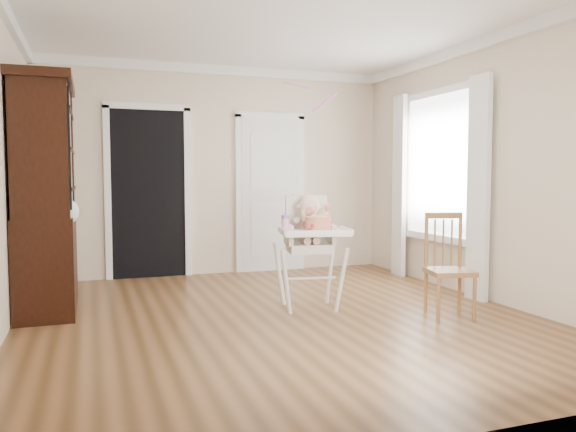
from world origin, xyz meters
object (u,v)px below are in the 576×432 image
object	(u,v)px
cake	(318,224)
dining_chair	(449,268)
high_chair	(310,238)
sippy_cup	(285,222)
china_cabinet	(46,196)

from	to	relation	value
cake	dining_chair	distance (m)	1.26
dining_chair	cake	bearing A→B (deg)	173.04
high_chair	sippy_cup	distance (m)	0.34
high_chair	china_cabinet	world-z (taller)	china_cabinet
cake	sippy_cup	xyz separation A→B (m)	(-0.26, 0.17, 0.01)
high_chair	cake	size ratio (longest dim) A/B	3.73
china_cabinet	dining_chair	xyz separation A→B (m)	(3.46, -1.44, -0.65)
sippy_cup	china_cabinet	world-z (taller)	china_cabinet
china_cabinet	dining_chair	distance (m)	3.80
cake	dining_chair	bearing A→B (deg)	-20.57
dining_chair	china_cabinet	bearing A→B (deg)	171.06
china_cabinet	dining_chair	world-z (taller)	china_cabinet
sippy_cup	high_chair	bearing A→B (deg)	18.97
high_chair	dining_chair	size ratio (longest dim) A/B	1.19
high_chair	china_cabinet	bearing A→B (deg)	173.26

